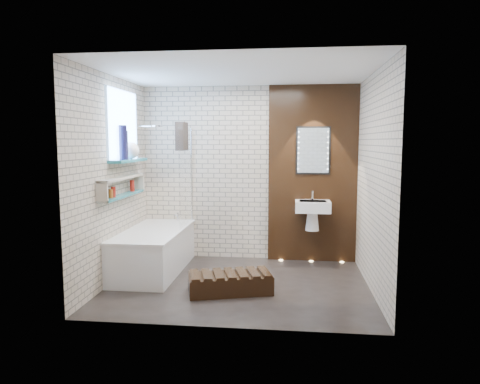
# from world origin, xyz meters

# --- Properties ---
(ground) EXTENTS (3.20, 3.20, 0.00)m
(ground) POSITION_xyz_m (0.00, 0.00, 0.00)
(ground) COLOR black
(ground) RESTS_ON ground
(room_shell) EXTENTS (3.24, 3.20, 2.60)m
(room_shell) POSITION_xyz_m (0.00, 0.00, 1.30)
(room_shell) COLOR #BCAE95
(room_shell) RESTS_ON ground
(walnut_panel) EXTENTS (1.30, 0.06, 2.60)m
(walnut_panel) POSITION_xyz_m (0.95, 1.27, 1.30)
(walnut_panel) COLOR black
(walnut_panel) RESTS_ON ground
(clerestory_window) EXTENTS (0.18, 1.00, 0.94)m
(clerestory_window) POSITION_xyz_m (-1.57, 0.35, 1.90)
(clerestory_window) COLOR #7FADE0
(clerestory_window) RESTS_ON room_shell
(display_niche) EXTENTS (0.14, 1.30, 0.26)m
(display_niche) POSITION_xyz_m (-1.53, 0.15, 1.20)
(display_niche) COLOR #22707D
(display_niche) RESTS_ON room_shell
(bathtub) EXTENTS (0.79, 1.74, 0.70)m
(bathtub) POSITION_xyz_m (-1.22, 0.45, 0.29)
(bathtub) COLOR white
(bathtub) RESTS_ON ground
(bath_screen) EXTENTS (0.01, 0.78, 1.40)m
(bath_screen) POSITION_xyz_m (-0.87, 0.89, 1.28)
(bath_screen) COLOR white
(bath_screen) RESTS_ON bathtub
(towel) EXTENTS (0.11, 0.30, 0.39)m
(towel) POSITION_xyz_m (-0.87, 0.69, 1.85)
(towel) COLOR black
(towel) RESTS_ON bath_screen
(shower_head) EXTENTS (0.18, 0.18, 0.02)m
(shower_head) POSITION_xyz_m (-1.30, 0.95, 2.00)
(shower_head) COLOR silver
(shower_head) RESTS_ON room_shell
(washbasin) EXTENTS (0.50, 0.36, 0.58)m
(washbasin) POSITION_xyz_m (0.95, 1.07, 0.79)
(washbasin) COLOR white
(washbasin) RESTS_ON walnut_panel
(led_mirror) EXTENTS (0.50, 0.02, 0.70)m
(led_mirror) POSITION_xyz_m (0.95, 1.23, 1.65)
(led_mirror) COLOR black
(led_mirror) RESTS_ON walnut_panel
(walnut_step) EXTENTS (1.05, 0.68, 0.22)m
(walnut_step) POSITION_xyz_m (-0.07, -0.30, 0.11)
(walnut_step) COLOR black
(walnut_step) RESTS_ON ground
(niche_bottles) EXTENTS (0.06, 0.79, 0.16)m
(niche_bottles) POSITION_xyz_m (-1.53, 0.12, 1.17)
(niche_bottles) COLOR maroon
(niche_bottles) RESTS_ON display_niche
(sill_vases) EXTENTS (0.22, 0.43, 0.44)m
(sill_vases) POSITION_xyz_m (-1.50, 0.30, 1.70)
(sill_vases) COLOR white
(sill_vases) RESTS_ON clerestory_window
(floor_uplights) EXTENTS (0.96, 0.06, 0.01)m
(floor_uplights) POSITION_xyz_m (0.95, 1.20, 0.01)
(floor_uplights) COLOR #FFD899
(floor_uplights) RESTS_ON ground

